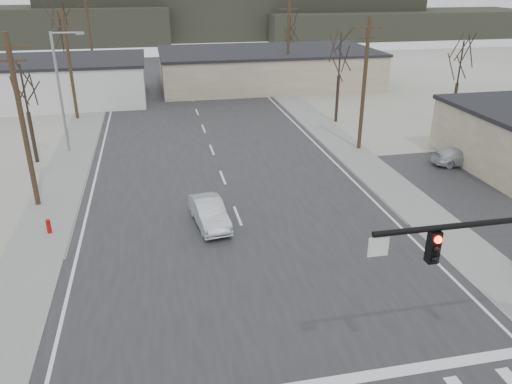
# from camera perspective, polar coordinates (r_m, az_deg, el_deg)

# --- Properties ---
(ground) EXTENTS (140.00, 140.00, 0.00)m
(ground) POSITION_cam_1_polar(r_m,az_deg,el_deg) (21.89, 1.53, -11.95)
(ground) COLOR silver
(ground) RESTS_ON ground
(main_road) EXTENTS (18.00, 110.00, 0.05)m
(main_road) POSITION_cam_1_polar(r_m,az_deg,el_deg) (34.97, -4.06, 2.24)
(main_road) COLOR #252528
(main_road) RESTS_ON ground
(cross_road) EXTENTS (90.00, 10.00, 0.04)m
(cross_road) POSITION_cam_1_polar(r_m,az_deg,el_deg) (21.88, 1.53, -11.91)
(cross_road) COLOR #252528
(cross_road) RESTS_ON ground
(sidewalk_left) EXTENTS (3.00, 90.00, 0.06)m
(sidewalk_left) POSITION_cam_1_polar(r_m,az_deg,el_deg) (39.94, -20.36, 3.55)
(sidewalk_left) COLOR gray
(sidewalk_left) RESTS_ON ground
(sidewalk_right) EXTENTS (3.00, 90.00, 0.06)m
(sidewalk_right) POSITION_cam_1_polar(r_m,az_deg,el_deg) (42.09, 9.47, 5.72)
(sidewalk_right) COLOR gray
(sidewalk_right) RESTS_ON ground
(fire_hydrant) EXTENTS (0.24, 0.24, 0.87)m
(fire_hydrant) POSITION_cam_1_polar(r_m,az_deg,el_deg) (28.77, -22.61, -3.61)
(fire_hydrant) COLOR #A50C0C
(fire_hydrant) RESTS_ON ground
(building_left_far) EXTENTS (22.30, 12.30, 4.50)m
(building_left_far) POSITION_cam_1_polar(r_m,az_deg,el_deg) (59.45, -23.49, 11.55)
(building_left_far) COLOR silver
(building_left_far) RESTS_ON ground
(building_right_far) EXTENTS (26.30, 14.30, 4.30)m
(building_right_far) POSITION_cam_1_polar(r_m,az_deg,el_deg) (63.81, 1.32, 14.05)
(building_right_far) COLOR #C4B296
(building_right_far) RESTS_ON ground
(upole_left_b) EXTENTS (2.20, 0.30, 10.00)m
(upole_left_b) POSITION_cam_1_polar(r_m,az_deg,el_deg) (31.13, -25.16, 7.42)
(upole_left_b) COLOR #43321F
(upole_left_b) RESTS_ON ground
(upole_left_c) EXTENTS (2.20, 0.30, 10.00)m
(upole_left_c) POSITION_cam_1_polar(r_m,az_deg,el_deg) (50.42, -20.53, 13.60)
(upole_left_c) COLOR #43321F
(upole_left_c) RESTS_ON ground
(upole_left_d) EXTENTS (2.20, 0.30, 10.00)m
(upole_left_d) POSITION_cam_1_polar(r_m,az_deg,el_deg) (70.10, -18.41, 16.32)
(upole_left_d) COLOR #43321F
(upole_left_d) RESTS_ON ground
(upole_right_a) EXTENTS (2.20, 0.30, 10.00)m
(upole_right_a) POSITION_cam_1_polar(r_m,az_deg,el_deg) (39.36, 12.27, 12.09)
(upole_right_a) COLOR #43321F
(upole_right_a) RESTS_ON ground
(upole_right_b) EXTENTS (2.20, 0.30, 10.00)m
(upole_right_b) POSITION_cam_1_polar(r_m,az_deg,el_deg) (59.89, 3.70, 16.35)
(upole_right_b) COLOR #43321F
(upole_right_b) RESTS_ON ground
(streetlight_main) EXTENTS (2.40, 0.25, 9.00)m
(streetlight_main) POSITION_cam_1_polar(r_m,az_deg,el_deg) (40.59, -21.31, 11.18)
(streetlight_main) COLOR gray
(streetlight_main) RESTS_ON ground
(tree_left_near) EXTENTS (3.30, 3.30, 7.35)m
(tree_left_near) POSITION_cam_1_polar(r_m,az_deg,el_deg) (39.07, -24.96, 10.38)
(tree_left_near) COLOR #31251D
(tree_left_near) RESTS_ON ground
(tree_right_mid) EXTENTS (3.74, 3.74, 8.33)m
(tree_right_mid) POSITION_cam_1_polar(r_m,az_deg,el_deg) (46.91, 9.57, 14.96)
(tree_right_mid) COLOR #31251D
(tree_right_mid) RESTS_ON ground
(tree_left_far) EXTENTS (3.96, 3.96, 8.82)m
(tree_left_far) POSITION_cam_1_polar(r_m,az_deg,el_deg) (64.40, -21.33, 16.33)
(tree_left_far) COLOR #31251D
(tree_left_far) RESTS_ON ground
(tree_right_far) EXTENTS (3.52, 3.52, 7.84)m
(tree_right_far) POSITION_cam_1_polar(r_m,az_deg,el_deg) (72.27, 3.92, 17.87)
(tree_right_far) COLOR #31251D
(tree_right_far) RESTS_ON ground
(tree_lot) EXTENTS (3.52, 3.52, 7.84)m
(tree_lot) POSITION_cam_1_polar(r_m,az_deg,el_deg) (47.77, 22.31, 13.30)
(tree_lot) COLOR #31251D
(tree_lot) RESTS_ON ground
(hill_center) EXTENTS (80.00, 18.00, 9.00)m
(hill_center) POSITION_cam_1_polar(r_m,az_deg,el_deg) (115.22, -2.23, 19.48)
(hill_center) COLOR #333026
(hill_center) RESTS_ON ground
(hill_right) EXTENTS (60.00, 18.00, 5.50)m
(hill_right) POSITION_cam_1_polar(r_m,az_deg,el_deg) (120.63, 15.81, 18.02)
(hill_right) COLOR #333026
(hill_right) RESTS_ON ground
(sedan_crossing) EXTENTS (2.03, 4.44, 1.41)m
(sedan_crossing) POSITION_cam_1_polar(r_m,az_deg,el_deg) (27.43, -5.35, -2.39)
(sedan_crossing) COLOR #ADB3B9
(sedan_crossing) RESTS_ON main_road
(car_far_a) EXTENTS (2.44, 4.89, 1.36)m
(car_far_a) POSITION_cam_1_polar(r_m,az_deg,el_deg) (69.21, -8.82, 13.34)
(car_far_a) COLOR black
(car_far_a) RESTS_ON main_road
(car_far_b) EXTENTS (2.03, 4.38, 1.45)m
(car_far_b) POSITION_cam_1_polar(r_m,az_deg,el_deg) (72.34, -14.49, 13.36)
(car_far_b) COLOR black
(car_far_b) RESTS_ON main_road
(car_parked_silver) EXTENTS (4.27, 2.01, 1.20)m
(car_parked_silver) POSITION_cam_1_polar(r_m,az_deg,el_deg) (39.06, 22.40, 3.74)
(car_parked_silver) COLOR #B3B9BF
(car_parked_silver) RESTS_ON parking_lot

